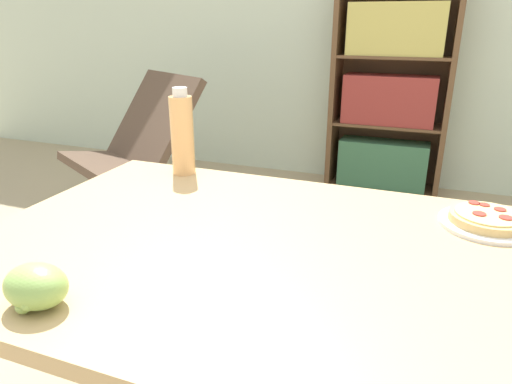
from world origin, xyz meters
TOP-DOWN VIEW (x-y plane):
  - wall_back at (0.00, 2.62)m, footprint 8.00×0.05m
  - dining_table at (0.13, -0.09)m, footprint 1.37×0.90m
  - pizza_on_plate at (0.57, 0.19)m, footprint 0.22×0.22m
  - grape_bunch at (-0.19, -0.45)m, footprint 0.12×0.09m
  - drink_bottle at (-0.31, 0.30)m, footprint 0.07×0.07m
  - lounge_chair_near at (-1.31, 1.37)m, footprint 0.90×0.98m
  - bookshelf at (0.13, 2.44)m, footprint 0.81×0.31m

SIDE VIEW (x-z plane):
  - lounge_chair_near at x=-1.31m, z-range -0.15..0.73m
  - dining_table at x=0.13m, z-range 0.28..1.01m
  - bookshelf at x=0.13m, z-range -0.04..1.41m
  - pizza_on_plate at x=0.57m, z-range 0.73..0.76m
  - grape_bunch at x=-0.19m, z-range 0.73..0.81m
  - drink_bottle at x=-0.31m, z-range 0.72..1.00m
  - wall_back at x=0.00m, z-range 0.00..2.60m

